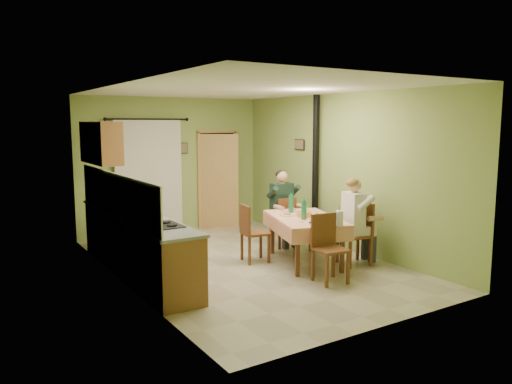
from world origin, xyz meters
TOP-DOWN VIEW (x-y plane):
  - floor at (0.00, 0.00)m, footprint 4.00×6.00m
  - room_shell at (0.00, 0.00)m, footprint 4.04×6.04m
  - kitchen_run at (-1.71, 0.40)m, footprint 0.64×3.64m
  - upper_cabinets at (-1.82, 1.70)m, footprint 0.35×1.40m
  - curtain at (-0.55, 2.90)m, footprint 1.70×0.07m
  - doorway at (1.02, 2.87)m, footprint 0.96×0.46m
  - dining_table at (0.84, -0.46)m, footprint 1.45×1.86m
  - tableware at (0.82, -0.56)m, footprint 0.64×1.61m
  - chair_far at (1.15, 0.60)m, footprint 0.40×0.40m
  - chair_near at (0.52, -1.46)m, footprint 0.46×0.46m
  - chair_right at (1.46, -0.98)m, footprint 0.52×0.52m
  - chair_left at (0.17, 0.03)m, footprint 0.46×0.46m
  - man_far at (1.15, 0.61)m, footprint 0.60×0.48m
  - man_right at (1.45, -0.97)m, footprint 0.53×0.63m
  - stove_flue at (1.90, 0.60)m, footprint 0.24×0.24m
  - picture_back at (0.25, 2.97)m, footprint 0.19×0.03m
  - picture_right at (1.97, 1.20)m, footprint 0.03×0.31m

SIDE VIEW (x-z plane):
  - floor at x=0.00m, z-range -0.01..0.01m
  - chair_far at x=1.15m, z-range -0.18..0.75m
  - chair_left at x=0.17m, z-range -0.19..0.77m
  - chair_near at x=0.52m, z-range -0.20..0.78m
  - chair_right at x=1.46m, z-range -0.21..0.80m
  - dining_table at x=0.84m, z-range 0.00..0.76m
  - kitchen_run at x=-1.71m, z-range -0.30..1.26m
  - tableware at x=0.82m, z-range 0.66..0.99m
  - man_far at x=1.15m, z-range 0.18..1.57m
  - man_right at x=1.45m, z-range 0.18..1.57m
  - stove_flue at x=1.90m, z-range -0.38..2.42m
  - doorway at x=1.02m, z-range -0.02..2.13m
  - curtain at x=-0.55m, z-range 0.15..2.37m
  - picture_back at x=0.25m, z-range 1.64..1.86m
  - room_shell at x=0.00m, z-range 0.41..3.23m
  - picture_right at x=1.97m, z-range 1.75..1.96m
  - upper_cabinets at x=-1.82m, z-range 1.60..2.30m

